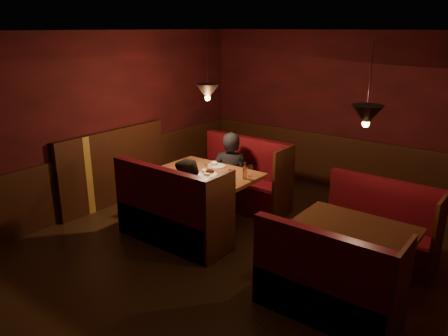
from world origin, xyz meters
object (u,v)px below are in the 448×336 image
Objects in this scene: main_bench_far at (243,185)px; main_bench_near at (171,219)px; diner_a at (231,162)px; diner_b at (188,189)px; second_bench_far at (378,235)px; second_table at (354,241)px; main_table at (210,183)px; second_bench_near at (325,291)px.

main_bench_near is (0.00, -1.77, 0.00)m from main_bench_far.
diner_a is 1.11× the size of diner_b.
second_bench_far is at bearing 152.61° from diner_a.
second_table is at bearing -92.20° from second_bench_far.
main_bench_far is 1.01× the size of diner_a.
diner_b is (0.11, -0.60, 0.12)m from main_table.
diner_a is (-0.05, 1.47, 0.47)m from main_bench_near.
second_bench_far reaches higher than second_table.
main_bench_near reaches higher than main_table.
second_bench_near is 3.09m from diner_a.
diner_a is (-2.48, 0.92, 0.28)m from second_table.
main_bench_near is 2.48m from second_bench_near.
main_table reaches higher than second_bench_near.
second_bench_far is (2.46, 1.36, -0.03)m from main_bench_near.
main_bench_near is at bearing -151.14° from second_bench_far.
main_table is 0.91× the size of main_bench_near.
second_bench_far is (2.46, -0.41, -0.03)m from main_bench_far.
second_bench_far is at bearing 87.80° from second_table.
main_bench_near is 1.15× the size of second_bench_far.
diner_b is at bearing -173.47° from second_table.
main_bench_far is at bearing 90.00° from main_bench_near.
second_bench_near is 0.88× the size of diner_a.
main_table is 1.04× the size of second_bench_near.
main_bench_far reaches higher than second_bench_far.
diner_a reaches higher than second_bench_near.
main_table is 0.91× the size of main_bench_far.
main_bench_near is at bearing -88.95° from main_table.
second_table is at bearing 134.81° from diner_a.
main_bench_far and main_bench_near have the same top height.
main_bench_far is 1.27× the size of second_table.
second_bench_near is at bearing -5.98° from main_bench_near.
diner_b is (-2.34, -0.27, 0.20)m from second_table.
diner_a reaches higher than main_bench_far.
main_table is 0.93m from main_bench_far.
diner_b reaches higher than second_bench_near.
main_bench_far is 1.12× the size of diner_b.
main_bench_near is at bearing 67.07° from diner_a.
second_bench_near is (0.03, -0.81, -0.23)m from second_table.
diner_a is (-2.51, 0.11, 0.51)m from second_bench_far.
second_bench_far is at bearing -9.52° from main_bench_far.
second_table is 2.66m from diner_a.
main_table is 0.63m from diner_b.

